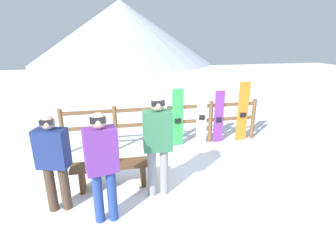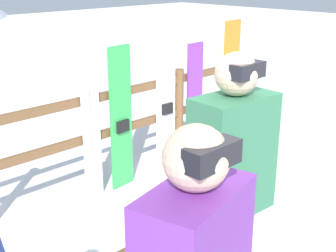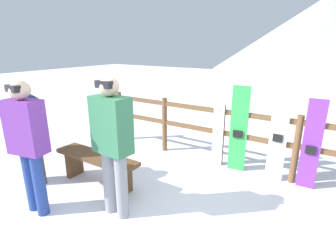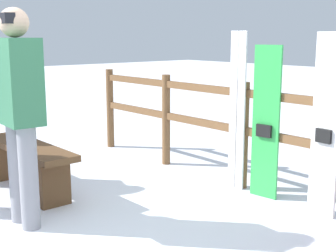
% 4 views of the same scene
% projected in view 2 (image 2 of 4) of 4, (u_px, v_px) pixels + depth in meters
% --- Properties ---
extents(fence, '(4.98, 0.10, 1.10)m').
position_uv_depth(fence, '(92.00, 133.00, 4.56)').
color(fence, brown).
rests_on(fence, ground).
extents(person_plaid_green, '(0.49, 0.29, 1.78)m').
position_uv_depth(person_plaid_green, '(231.00, 184.00, 2.64)').
color(person_plaid_green, gray).
rests_on(person_plaid_green, ground).
extents(ski_pair_white, '(0.20, 0.02, 1.61)m').
position_uv_depth(ski_pair_white, '(91.00, 120.00, 4.45)').
color(ski_pair_white, white).
rests_on(ski_pair_white, ground).
extents(snowboard_green, '(0.29, 0.08, 1.48)m').
position_uv_depth(snowboard_green, '(121.00, 119.00, 4.71)').
color(snowboard_green, green).
rests_on(snowboard_green, ground).
extents(snowboard_white, '(0.26, 0.06, 1.59)m').
position_uv_depth(snowboard_white, '(166.00, 102.00, 5.11)').
color(snowboard_white, white).
rests_on(snowboard_white, ground).
extents(snowboard_purple, '(0.25, 0.06, 1.38)m').
position_uv_depth(snowboard_purple, '(195.00, 103.00, 5.45)').
color(snowboard_purple, purple).
rests_on(snowboard_purple, ground).
extents(snowboard_orange, '(0.30, 0.06, 1.58)m').
position_uv_depth(snowboard_orange, '(230.00, 85.00, 5.86)').
color(snowboard_orange, orange).
rests_on(snowboard_orange, ground).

